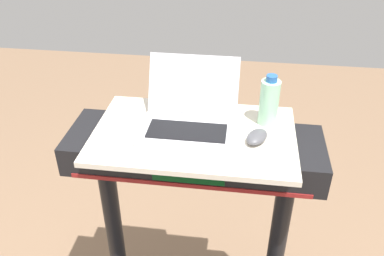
# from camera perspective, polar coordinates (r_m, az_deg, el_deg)

# --- Properties ---
(desk_board) EXTENTS (0.70, 0.44, 0.02)m
(desk_board) POSITION_cam_1_polar(r_m,az_deg,el_deg) (1.41, 0.27, -0.96)
(desk_board) COLOR beige
(desk_board) RESTS_ON treadmill_base
(laptop) EXTENTS (0.33, 0.30, 0.21)m
(laptop) POSITION_cam_1_polar(r_m,az_deg,el_deg) (1.42, -0.34, 1.84)
(laptop) COLOR #B7B7BC
(laptop) RESTS_ON desk_board
(computer_mouse) EXTENTS (0.10, 0.12, 0.03)m
(computer_mouse) POSITION_cam_1_polar(r_m,az_deg,el_deg) (1.37, 9.05, -1.23)
(computer_mouse) COLOR #4C4C51
(computer_mouse) RESTS_ON desk_board
(water_bottle) EXTENTS (0.07, 0.07, 0.19)m
(water_bottle) POSITION_cam_1_polar(r_m,az_deg,el_deg) (1.44, 10.72, 3.63)
(water_bottle) COLOR #9EDBB2
(water_bottle) RESTS_ON desk_board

